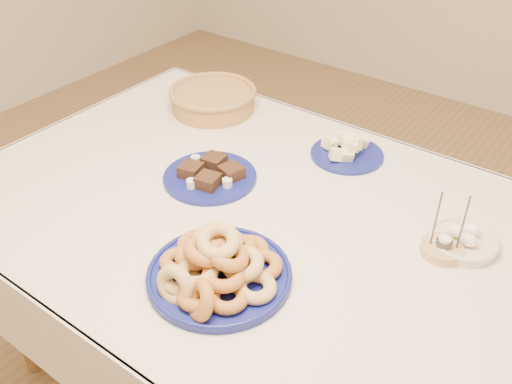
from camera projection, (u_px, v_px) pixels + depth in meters
dining_table at (267, 245)px, 1.55m from camera, size 1.71×1.11×0.75m
donut_platter at (217, 268)px, 1.26m from camera, size 0.37×0.37×0.15m
melon_plate at (346, 149)px, 1.71m from camera, size 0.26×0.26×0.08m
brownie_plate at (210, 175)px, 1.61m from camera, size 0.27×0.27×0.05m
wicker_basket at (213, 98)px, 1.94m from camera, size 0.38×0.38×0.08m
candle_holder at (443, 248)px, 1.35m from camera, size 0.13×0.13×0.17m
egg_bowl at (463, 240)px, 1.37m from camera, size 0.19×0.19×0.06m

